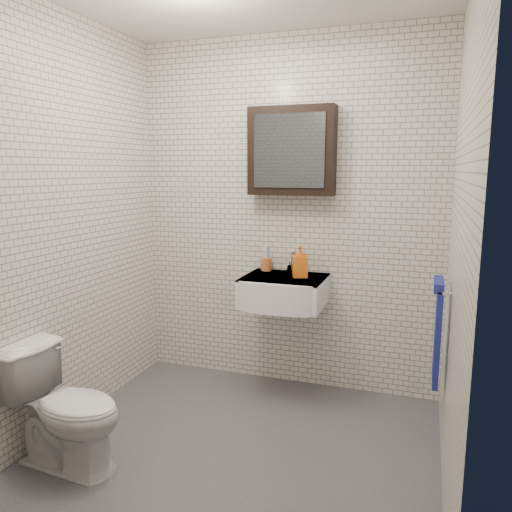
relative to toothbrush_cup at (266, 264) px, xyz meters
name	(u,v)px	position (x,y,z in m)	size (l,w,h in m)	color
ground	(237,447)	(0.13, -0.94, -0.90)	(2.20, 2.00, 0.01)	#484A4F
room_shell	(236,191)	(0.13, -0.94, 0.57)	(2.22, 2.02, 2.51)	silver
washbasin	(283,291)	(0.18, -0.21, -0.14)	(0.55, 0.50, 0.20)	white
faucet	(290,263)	(0.18, -0.01, 0.02)	(0.06, 0.20, 0.15)	silver
mirror_cabinet	(292,151)	(0.18, -0.01, 0.80)	(0.60, 0.15, 0.60)	black
towel_rail	(438,327)	(1.18, -0.59, -0.18)	(0.09, 0.30, 0.58)	silver
toothbrush_cup	(266,264)	(0.00, 0.00, 0.00)	(0.07, 0.07, 0.20)	#C16530
soap_bottle	(300,261)	(0.29, -0.13, 0.06)	(0.10, 0.10, 0.22)	orange
toilet	(66,408)	(-0.67, -1.39, -0.57)	(0.37, 0.65, 0.66)	white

